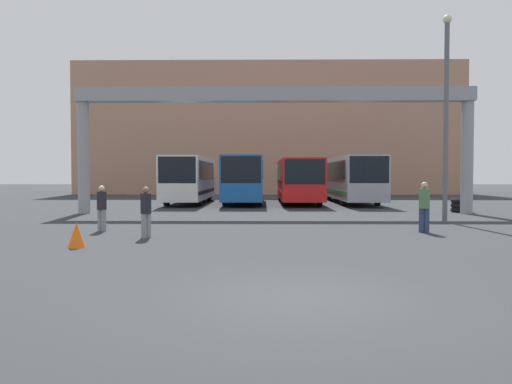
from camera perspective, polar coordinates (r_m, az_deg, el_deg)
The scene contains 13 objects.
ground_plane at distance 8.09m, azimuth 5.15°, elevation -12.09°, with size 200.00×200.00×0.00m, color #2D3033.
building_backdrop at distance 56.44m, azimuth 1.37°, elevation 6.81°, with size 39.95×12.00×13.52m.
overhead_gantry at distance 25.72m, azimuth 2.12°, elevation 9.18°, with size 20.21×0.80×6.41m.
bus_slot_0 at distance 34.71m, azimuth -7.59°, elevation 1.68°, with size 2.45×10.29×3.16m.
bus_slot_1 at distance 34.42m, azimuth -1.37°, elevation 1.72°, with size 2.59×10.40×3.18m.
bus_slot_2 at distance 34.75m, azimuth 4.85°, elevation 1.56°, with size 2.62×10.92×3.01m.
bus_slot_3 at distance 35.86m, azimuth 10.78°, elevation 1.70°, with size 2.54×12.22×3.18m.
pedestrian_far_center at distance 15.92m, azimuth -12.47°, elevation -2.11°, with size 0.33×0.33×1.60m.
pedestrian_mid_right at distance 17.98m, azimuth 18.67°, elevation -1.49°, with size 0.36×0.36×1.73m.
pedestrian_mid_left at distance 18.23m, azimuth -17.22°, elevation -1.64°, with size 0.33×0.33×1.60m.
traffic_cone at distance 14.36m, azimuth -19.82°, elevation -4.64°, with size 0.47×0.47×0.69m.
tire_stack at distance 28.56m, azimuth 22.37°, elevation -1.42°, with size 1.04×1.04×0.72m.
lamp_post at distance 22.34m, azimuth 20.90°, elevation 8.71°, with size 0.36×0.36×8.56m.
Camera 1 is at (-0.61, -7.83, 1.96)m, focal length 35.00 mm.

